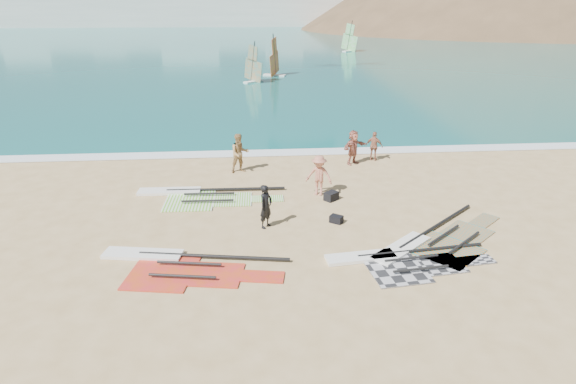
{
  "coord_description": "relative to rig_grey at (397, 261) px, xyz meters",
  "views": [
    {
      "loc": [
        -1.78,
        -13.18,
        7.89
      ],
      "look_at": [
        -0.39,
        4.0,
        1.0
      ],
      "focal_mm": 30.0,
      "sensor_mm": 36.0,
      "label": 1
    }
  ],
  "objects": [
    {
      "name": "beachgoer_left",
      "position": [
        -5.16,
        9.29,
        0.91
      ],
      "size": [
        1.11,
        0.97,
        1.93
      ],
      "primitive_type": "imported",
      "rotation": [
        0.0,
        0.0,
        0.3
      ],
      "color": "#A5804E",
      "rests_on": "ground"
    },
    {
      "name": "beachgoer_right",
      "position": [
        0.62,
        10.1,
        0.84
      ],
      "size": [
        1.64,
        1.4,
        1.78
      ],
      "primitive_type": "imported",
      "rotation": [
        0.0,
        0.0,
        0.64
      ],
      "color": "#A96250",
      "rests_on": "ground"
    },
    {
      "name": "ground",
      "position": [
        -2.84,
        -0.07,
        -0.05
      ],
      "size": [
        300.0,
        300.0,
        0.0
      ],
      "primitive_type": "plane",
      "color": "tan",
      "rests_on": "ground"
    },
    {
      "name": "rig_orange",
      "position": [
        1.68,
        1.24,
        0.0
      ],
      "size": [
        5.82,
        4.9,
        0.2
      ],
      "rotation": [
        0.0,
        0.0,
        0.71
      ],
      "color": "orange",
      "rests_on": "ground"
    },
    {
      "name": "sea",
      "position": [
        -2.84,
        131.93,
        -0.05
      ],
      "size": [
        300.0,
        240.0,
        0.06
      ],
      "primitive_type": "cube",
      "color": "#0C515A",
      "rests_on": "ground"
    },
    {
      "name": "surf_line",
      "position": [
        -2.84,
        12.23,
        -0.05
      ],
      "size": [
        300.0,
        1.2,
        0.04
      ],
      "primitive_type": "cube",
      "color": "white",
      "rests_on": "ground"
    },
    {
      "name": "headland_main",
      "position": [
        82.16,
        129.93,
        -0.05
      ],
      "size": [
        143.0,
        143.0,
        45.0
      ],
      "primitive_type": "cone",
      "color": "brown",
      "rests_on": "ground"
    },
    {
      "name": "person_wetsuit",
      "position": [
        -4.12,
        2.99,
        0.78
      ],
      "size": [
        0.69,
        0.72,
        1.66
      ],
      "primitive_type": "imported",
      "rotation": [
        0.0,
        0.0,
        0.9
      ],
      "color": "black",
      "rests_on": "ground"
    },
    {
      "name": "beachgoer_mid",
      "position": [
        -1.73,
        6.01,
        0.84
      ],
      "size": [
        1.31,
        1.04,
        1.78
      ],
      "primitive_type": "imported",
      "rotation": [
        0.0,
        0.0,
        -0.38
      ],
      "color": "#BB7059",
      "rests_on": "ground"
    },
    {
      "name": "gear_bag_near",
      "position": [
        -1.28,
        5.36,
        0.13
      ],
      "size": [
        0.69,
        0.68,
        0.36
      ],
      "primitive_type": "cube",
      "rotation": [
        0.0,
        0.0,
        0.71
      ],
      "color": "black",
      "rests_on": "ground"
    },
    {
      "name": "windsurfer_centre",
      "position": [
        -1.72,
        41.44,
        1.28
      ],
      "size": [
        2.6,
        2.88,
        4.59
      ],
      "rotation": [
        0.0,
        0.0,
        -0.39
      ],
      "color": "white",
      "rests_on": "ground"
    },
    {
      "name": "gear_bag_far",
      "position": [
        -1.44,
        3.15,
        0.09
      ],
      "size": [
        0.57,
        0.54,
        0.28
      ],
      "primitive_type": "cube",
      "rotation": [
        0.0,
        0.0,
        -0.63
      ],
      "color": "black",
      "rests_on": "ground"
    },
    {
      "name": "beachgoer_back",
      "position": [
        1.84,
        10.58,
        0.73
      ],
      "size": [
        0.98,
        0.76,
        1.55
      ],
      "primitive_type": "imported",
      "rotation": [
        0.0,
        0.0,
        2.66
      ],
      "color": "#A4684E",
      "rests_on": "ground"
    },
    {
      "name": "windsurfer_left",
      "position": [
        -4.13,
        37.09,
        1.18
      ],
      "size": [
        2.12,
        2.1,
        4.13
      ],
      "rotation": [
        0.0,
        0.0,
        0.73
      ],
      "color": "white",
      "rests_on": "ground"
    },
    {
      "name": "windsurfer_right",
      "position": [
        11.99,
        67.76,
        1.34
      ],
      "size": [
        2.52,
        2.49,
        4.91
      ],
      "rotation": [
        0.0,
        0.0,
        0.73
      ],
      "color": "white",
      "rests_on": "ground"
    },
    {
      "name": "rig_green",
      "position": [
        -6.95,
        6.21,
        0.0
      ],
      "size": [
        6.45,
        2.58,
        0.21
      ],
      "rotation": [
        0.0,
        0.0,
        -0.02
      ],
      "color": "#63C819",
      "rests_on": "ground"
    },
    {
      "name": "rig_grey",
      "position": [
        0.0,
        0.0,
        0.0
      ],
      "size": [
        5.52,
        2.38,
        0.2
      ],
      "rotation": [
        0.0,
        0.0,
        0.12
      ],
      "color": "#262628",
      "rests_on": "ground"
    },
    {
      "name": "rig_red",
      "position": [
        -7.13,
        0.39,
        0.0
      ],
      "size": [
        6.18,
        2.92,
        0.2
      ],
      "rotation": [
        0.0,
        0.0,
        -0.16
      ],
      "color": "red",
      "rests_on": "ground"
    },
    {
      "name": "far_town",
      "position": [
        -18.56,
        149.93,
        4.44
      ],
      "size": [
        160.0,
        8.0,
        12.0
      ],
      "color": "white",
      "rests_on": "ground"
    }
  ]
}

